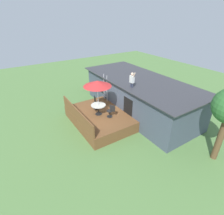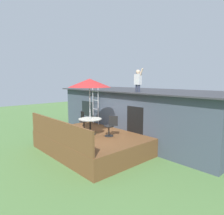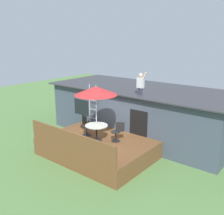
{
  "view_description": "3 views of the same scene",
  "coord_description": "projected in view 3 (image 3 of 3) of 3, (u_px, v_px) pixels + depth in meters",
  "views": [
    {
      "loc": [
        9.89,
        -5.37,
        7.34
      ],
      "look_at": [
        0.51,
        0.68,
        1.31
      ],
      "focal_mm": 28.57,
      "sensor_mm": 36.0,
      "label": 1
    },
    {
      "loc": [
        7.45,
        -5.52,
        3.3
      ],
      "look_at": [
        0.1,
        1.11,
        1.95
      ],
      "focal_mm": 32.87,
      "sensor_mm": 36.0,
      "label": 2
    },
    {
      "loc": [
        7.6,
        -8.49,
        5.45
      ],
      "look_at": [
        -0.11,
        1.15,
        2.07
      ],
      "focal_mm": 41.89,
      "sensor_mm": 36.0,
      "label": 3
    }
  ],
  "objects": [
    {
      "name": "patio_chair_left",
      "position": [
        86.0,
        126.0,
        12.68
      ],
      "size": [
        0.61,
        0.44,
        0.92
      ],
      "rotation": [
        0.0,
        0.0,
        -0.27
      ],
      "color": "black",
      "rests_on": "deck"
    },
    {
      "name": "deck_railing",
      "position": [
        70.0,
        142.0,
        10.74
      ],
      "size": [
        4.88,
        0.08,
        0.9
      ],
      "primitive_type": "cube",
      "color": "brown",
      "rests_on": "deck"
    },
    {
      "name": "house",
      "position": [
        141.0,
        111.0,
        14.76
      ],
      "size": [
        10.5,
        4.5,
        2.71
      ],
      "color": "#424C5B",
      "rests_on": "ground"
    },
    {
      "name": "patio_umbrella",
      "position": [
        96.0,
        91.0,
        11.43
      ],
      "size": [
        1.9,
        1.9,
        2.54
      ],
      "color": "silver",
      "rests_on": "deck"
    },
    {
      "name": "step_ladder",
      "position": [
        93.0,
        105.0,
        14.0
      ],
      "size": [
        0.52,
        0.04,
        2.2
      ],
      "color": "silver",
      "rests_on": "deck"
    },
    {
      "name": "ground_plane",
      "position": [
        99.0,
        155.0,
        12.41
      ],
      "size": [
        40.0,
        40.0,
        0.0
      ],
      "primitive_type": "plane",
      "color": "#567F42"
    },
    {
      "name": "patio_chair_right",
      "position": [
        117.0,
        132.0,
        11.85
      ],
      "size": [
        0.56,
        0.46,
        0.92
      ],
      "rotation": [
        0.0,
        0.0,
        -2.55
      ],
      "color": "black",
      "rests_on": "deck"
    },
    {
      "name": "patio_table",
      "position": [
        96.0,
        129.0,
        11.9
      ],
      "size": [
        1.04,
        1.04,
        0.74
      ],
      "color": "black",
      "rests_on": "deck"
    },
    {
      "name": "person_figure",
      "position": [
        141.0,
        82.0,
        12.46
      ],
      "size": [
        0.47,
        0.2,
        1.11
      ],
      "color": "#33384C",
      "rests_on": "house"
    },
    {
      "name": "deck",
      "position": [
        99.0,
        147.0,
        12.31
      ],
      "size": [
        4.98,
        3.66,
        0.8
      ],
      "primitive_type": "cube",
      "color": "brown",
      "rests_on": "ground"
    }
  ]
}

